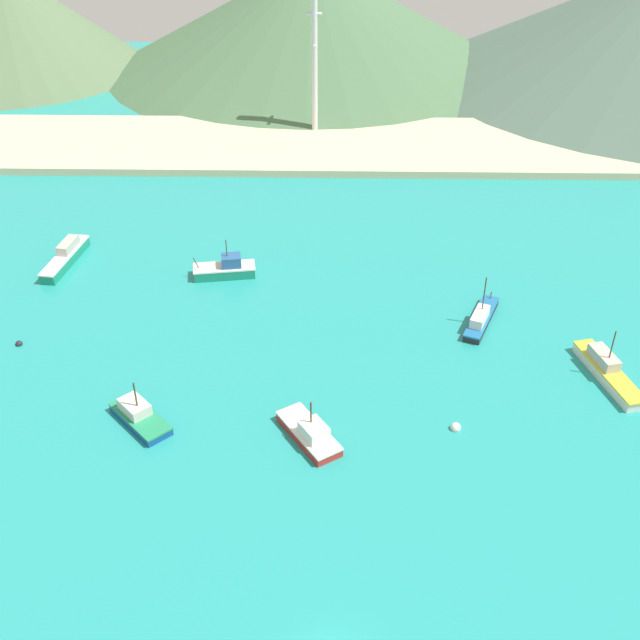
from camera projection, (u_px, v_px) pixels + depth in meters
The scene contains 13 objects.
ground at pixel (334, 391), 77.82m from camera, with size 260.00×280.00×0.50m.
fishing_boat_0 at pixel (310, 433), 71.10m from camera, with size 6.59×8.04×4.64m.
fishing_boat_2 at pixel (66, 256), 98.93m from camera, with size 3.53×11.29×2.60m.
fishing_boat_4 at pixel (226, 269), 96.17m from camera, with size 8.09×3.89×5.10m.
fishing_boat_5 at pixel (139, 416), 73.18m from camera, with size 7.00×7.16×4.76m.
fishing_boat_7 at pixel (607, 371), 78.92m from camera, with size 4.91×11.18×5.64m.
fishing_boat_8 at pixel (481, 318), 87.24m from camera, with size 5.45×9.43×6.20m.
buoy_0 at pixel (19, 344), 84.12m from camera, with size 0.76×0.76×0.76m.
buoy_1 at pixel (456, 428), 72.62m from camera, with size 1.01×1.01×1.01m.
beach_strip at pixel (336, 145), 132.91m from camera, with size 247.00×25.99×1.20m, color beige.
hill_west at pixel (6, 18), 167.55m from camera, with size 59.07×59.07×22.59m.
hill_central at pixel (312, 15), 167.98m from camera, with size 92.26×92.26×23.41m.
radio_tower at pixel (314, 62), 131.27m from camera, with size 2.56×2.05×25.64m.
Camera 1 is at (-0.25, -30.60, 49.13)m, focal length 42.73 mm.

